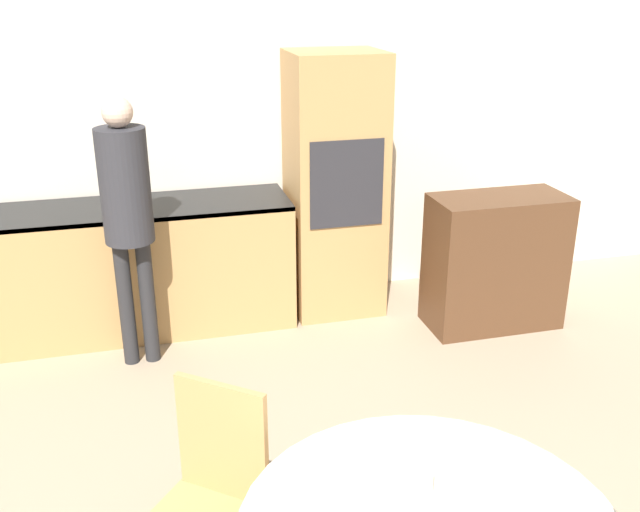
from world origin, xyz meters
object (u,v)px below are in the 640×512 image
at_px(sideboard, 495,262).
at_px(cup, 444,483).
at_px(chair_far_left, 212,492).
at_px(oven_unit, 335,186).
at_px(person_standing, 127,204).

relative_size(sideboard, cup, 9.55).
bearing_deg(chair_far_left, oven_unit, 103.79).
distance_m(oven_unit, sideboard, 1.25).
xyz_separation_m(oven_unit, person_standing, (-1.43, -0.50, 0.13)).
distance_m(sideboard, person_standing, 2.51).
distance_m(oven_unit, person_standing, 1.52).
distance_m(oven_unit, cup, 3.07).
relative_size(chair_far_left, cup, 9.58).
bearing_deg(chair_far_left, cup, 4.34).
xyz_separation_m(sideboard, chair_far_left, (-2.20, -1.95, 0.06)).
relative_size(oven_unit, cup, 18.87).
height_order(chair_far_left, person_standing, person_standing).
bearing_deg(chair_far_left, sideboard, 80.71).
bearing_deg(person_standing, chair_far_left, -83.41).
distance_m(person_standing, cup, 2.71).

